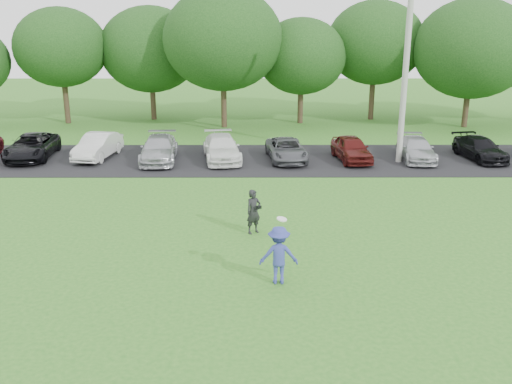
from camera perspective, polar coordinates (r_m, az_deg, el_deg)
ground at (r=16.35m, az=0.04°, el=-8.06°), size 100.00×100.00×0.00m
parking_lot at (r=28.63m, az=-0.05°, el=3.27°), size 32.00×6.50×0.03m
utility_pole at (r=28.23m, az=14.81°, el=12.72°), size 0.28×0.28×9.95m
frisbee_player at (r=15.46m, az=2.29°, el=-6.31°), size 1.06×0.67×1.98m
camera_bystander at (r=18.90m, az=-0.25°, el=-1.97°), size 0.66×0.61×1.50m
parked_cars at (r=28.44m, az=-3.79°, el=4.39°), size 30.88×5.17×1.24m
tree_row at (r=37.60m, az=2.29°, el=14.23°), size 42.39×9.85×8.64m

